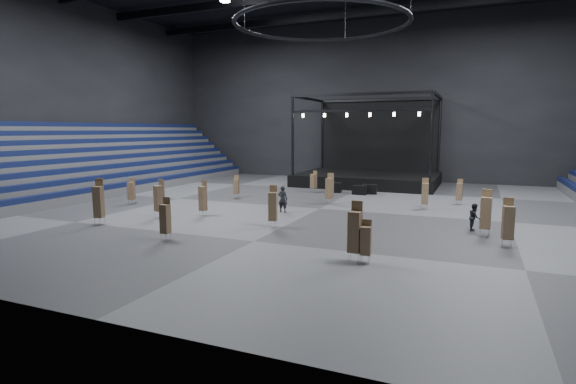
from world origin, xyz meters
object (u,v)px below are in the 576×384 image
at_px(flight_case_right, 369,189).
at_px(chair_stack_1, 459,191).
at_px(chair_stack_8, 273,206).
at_px(crew_member, 474,217).
at_px(flight_case_left, 334,188).
at_px(chair_stack_13, 508,222).
at_px(chair_stack_11, 99,201).
at_px(chair_stack_7, 314,181).
at_px(chair_stack_4, 165,218).
at_px(chair_stack_6, 236,186).
at_px(chair_stack_2, 366,240).
at_px(man_center, 283,199).
at_px(stage, 369,170).
at_px(chair_stack_0, 159,198).
at_px(flight_case_mid, 359,190).
at_px(chair_stack_5, 131,190).
at_px(chair_stack_3, 425,193).
at_px(chair_stack_9, 486,212).
at_px(chair_stack_12, 355,231).
at_px(chair_stack_10, 203,198).

height_order(flight_case_right, chair_stack_1, chair_stack_1).
xyz_separation_m(chair_stack_8, crew_member, (11.01, 3.57, -0.50)).
xyz_separation_m(flight_case_left, chair_stack_1, (10.90, -2.74, 0.59)).
bearing_deg(chair_stack_13, chair_stack_11, -179.03).
bearing_deg(crew_member, chair_stack_7, 49.56).
height_order(chair_stack_1, chair_stack_4, chair_stack_4).
distance_m(chair_stack_11, crew_member, 22.22).
bearing_deg(flight_case_left, flight_case_right, 5.06).
bearing_deg(chair_stack_6, chair_stack_4, -90.11).
xyz_separation_m(chair_stack_11, chair_stack_13, (22.60, 3.65, -0.15)).
distance_m(chair_stack_2, man_center, 12.58).
height_order(stage, chair_stack_0, stage).
xyz_separation_m(flight_case_mid, chair_stack_5, (-14.94, -11.98, 0.68)).
distance_m(man_center, crew_member, 12.41).
distance_m(stage, chair_stack_4, 28.57).
xyz_separation_m(chair_stack_3, chair_stack_9, (3.92, -7.45, 0.15)).
height_order(chair_stack_12, crew_member, chair_stack_12).
relative_size(chair_stack_7, chair_stack_12, 0.74).
bearing_deg(chair_stack_12, chair_stack_6, 139.20).
xyz_separation_m(flight_case_right, chair_stack_11, (-12.30, -19.29, 1.00)).
bearing_deg(chair_stack_7, man_center, -57.33).
xyz_separation_m(chair_stack_2, chair_stack_7, (-9.49, 20.00, 0.05)).
relative_size(chair_stack_8, crew_member, 1.59).
height_order(chair_stack_6, crew_member, chair_stack_6).
bearing_deg(chair_stack_9, man_center, 174.28).
bearing_deg(chair_stack_4, stage, 79.24).
height_order(chair_stack_6, chair_stack_13, chair_stack_13).
distance_m(flight_case_right, chair_stack_0, 19.18).
bearing_deg(chair_stack_11, chair_stack_2, -23.54).
distance_m(chair_stack_8, chair_stack_10, 5.95).
bearing_deg(flight_case_mid, chair_stack_12, -76.70).
xyz_separation_m(flight_case_left, man_center, (-0.32, -11.00, 0.47)).
distance_m(chair_stack_1, chair_stack_5, 25.26).
height_order(chair_stack_4, chair_stack_8, chair_stack_8).
distance_m(stage, chair_stack_1, 13.91).
bearing_deg(chair_stack_12, chair_stack_2, 4.55).
bearing_deg(chair_stack_4, chair_stack_0, 129.55).
height_order(chair_stack_6, chair_stack_8, chair_stack_8).
xyz_separation_m(stage, chair_stack_9, (11.01, -20.96, -0.11)).
height_order(flight_case_left, chair_stack_12, chair_stack_12).
height_order(chair_stack_6, man_center, chair_stack_6).
height_order(flight_case_mid, flight_case_right, flight_case_right).
relative_size(chair_stack_5, chair_stack_11, 0.74).
bearing_deg(chair_stack_5, chair_stack_12, -33.07).
xyz_separation_m(chair_stack_12, chair_stack_13, (6.28, 5.28, -0.10)).
bearing_deg(flight_case_right, flight_case_mid, -133.97).
bearing_deg(chair_stack_8, chair_stack_12, -53.22).
bearing_deg(stage, chair_stack_11, -111.78).
distance_m(flight_case_left, flight_case_right, 3.27).
xyz_separation_m(chair_stack_1, chair_stack_2, (-3.13, -17.90, -0.03)).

